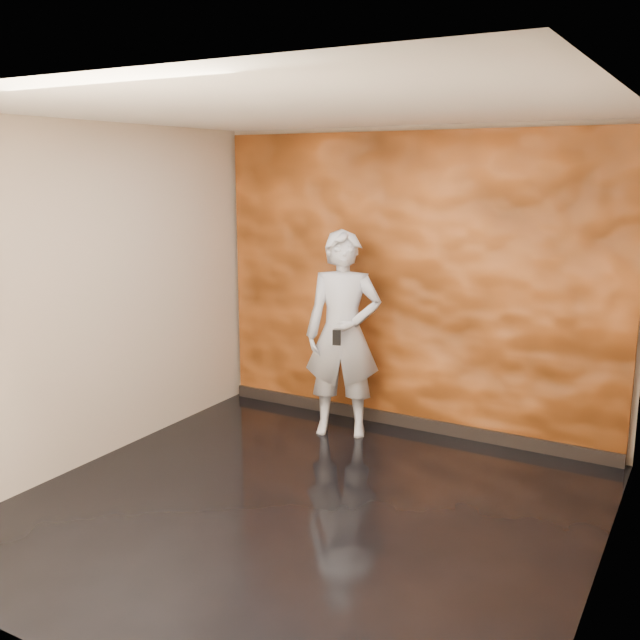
# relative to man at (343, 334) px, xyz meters

# --- Properties ---
(room) EXTENTS (4.02, 4.02, 2.81)m
(room) POSITION_rel_man_xyz_m (0.47, -1.50, 0.45)
(room) COLOR black
(room) RESTS_ON ground
(feature_wall) EXTENTS (3.90, 0.06, 2.75)m
(feature_wall) POSITION_rel_man_xyz_m (0.47, 0.46, 0.43)
(feature_wall) COLOR orange
(feature_wall) RESTS_ON ground
(baseboard) EXTENTS (3.90, 0.04, 0.12)m
(baseboard) POSITION_rel_man_xyz_m (0.47, 0.42, -0.89)
(baseboard) COLOR black
(baseboard) RESTS_ON ground
(man) EXTENTS (0.81, 0.67, 1.89)m
(man) POSITION_rel_man_xyz_m (0.00, 0.00, 0.00)
(man) COLOR #9FA2AE
(man) RESTS_ON ground
(phone) EXTENTS (0.08, 0.03, 0.14)m
(phone) POSITION_rel_man_xyz_m (0.07, -0.26, 0.03)
(phone) COLOR black
(phone) RESTS_ON man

